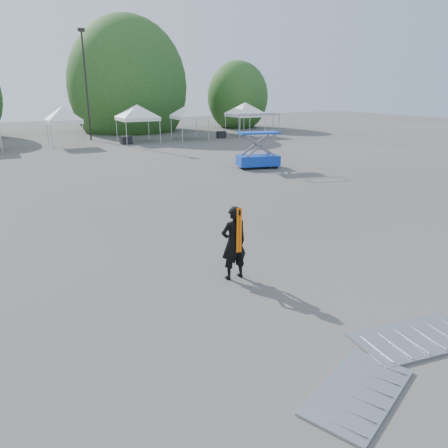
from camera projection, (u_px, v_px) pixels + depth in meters
name	position (u px, v px, depth m)	size (l,w,h in m)	color
ground	(224.00, 255.00, 13.28)	(120.00, 120.00, 0.00)	#474442
light_pole_east	(86.00, 79.00, 39.79)	(0.60, 0.25, 9.80)	black
tree_mid_e	(128.00, 87.00, 48.59)	(5.12, 5.12, 7.79)	#382314
tree_far_e	(238.00, 97.00, 53.19)	(3.84, 3.84, 5.84)	#382314
tent_e	(63.00, 109.00, 36.17)	(3.81, 3.81, 3.88)	silver
tent_f	(137.00, 108.00, 39.24)	(4.67, 4.67, 3.88)	silver
tent_g	(189.00, 107.00, 41.13)	(4.10, 4.10, 3.88)	silver
tent_h	(245.00, 105.00, 44.14)	(4.47, 4.47, 3.88)	silver
man	(234.00, 243.00, 11.37)	(0.73, 0.48, 1.99)	black
scissor_lift	(258.00, 141.00, 26.87)	(2.78, 1.86, 3.28)	#0B0E97
barrier_left	(358.00, 391.00, 7.28)	(2.50, 1.90, 0.07)	#989BA0
barrier_mid	(416.00, 338.00, 8.81)	(2.67, 1.62, 0.08)	#989BA0
crate_mid	(126.00, 140.00, 38.46)	(0.91, 0.70, 0.70)	black
crate_east	(221.00, 135.00, 43.01)	(0.84, 0.66, 0.66)	black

